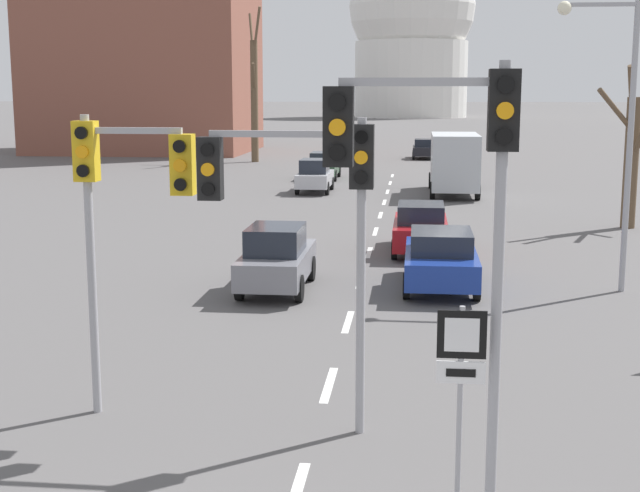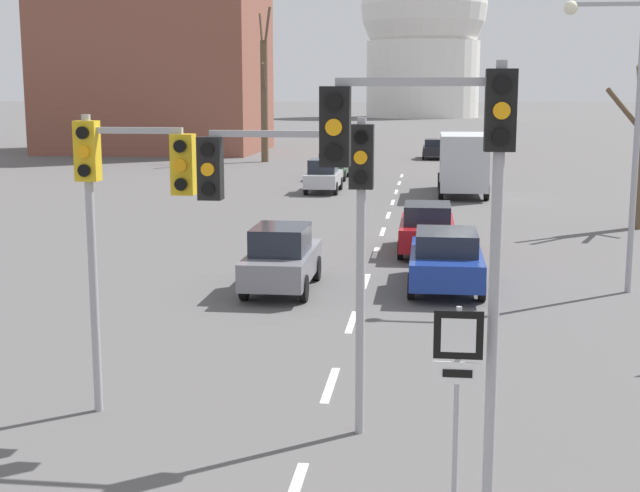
{
  "view_description": "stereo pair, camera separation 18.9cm",
  "coord_description": "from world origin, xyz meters",
  "px_view_note": "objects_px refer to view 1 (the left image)",
  "views": [
    {
      "loc": [
        1.53,
        -7.22,
        5.32
      ],
      "look_at": [
        0.04,
        6.38,
        2.91
      ],
      "focal_mm": 50.0,
      "sensor_mm": 36.0,
      "label": 1
    },
    {
      "loc": [
        1.71,
        -7.2,
        5.32
      ],
      "look_at": [
        0.04,
        6.38,
        2.91
      ],
      "focal_mm": 50.0,
      "sensor_mm": 36.0,
      "label": 2
    }
  ],
  "objects_px": {
    "route_sign_post": "(461,375)",
    "street_lamp_right": "(616,114)",
    "sedan_near_left": "(315,176)",
    "sedan_near_right": "(421,228)",
    "sedan_distant_centre": "(324,165)",
    "sedan_far_left": "(277,258)",
    "sedan_mid_centre": "(441,258)",
    "traffic_signal_centre_tall": "(308,195)",
    "traffic_signal_near_left": "(121,190)",
    "traffic_signal_near_right": "(446,176)",
    "delivery_truck": "(454,162)",
    "sedan_far_right": "(424,149)"
  },
  "relations": [
    {
      "from": "street_lamp_right",
      "to": "traffic_signal_centre_tall",
      "type": "bearing_deg",
      "value": -122.2
    },
    {
      "from": "traffic_signal_near_left",
      "to": "delivery_truck",
      "type": "distance_m",
      "value": 33.1
    },
    {
      "from": "sedan_far_left",
      "to": "route_sign_post",
      "type": "bearing_deg",
      "value": -71.19
    },
    {
      "from": "sedan_far_right",
      "to": "traffic_signal_centre_tall",
      "type": "bearing_deg",
      "value": -92.15
    },
    {
      "from": "sedan_near_left",
      "to": "sedan_far_right",
      "type": "bearing_deg",
      "value": 76.34
    },
    {
      "from": "traffic_signal_near_right",
      "to": "sedan_mid_centre",
      "type": "bearing_deg",
      "value": 88.52
    },
    {
      "from": "sedan_near_left",
      "to": "sedan_far_left",
      "type": "distance_m",
      "value": 23.31
    },
    {
      "from": "route_sign_post",
      "to": "sedan_near_right",
      "type": "xyz_separation_m",
      "value": [
        -0.43,
        18.62,
        -1.04
      ]
    },
    {
      "from": "traffic_signal_near_left",
      "to": "route_sign_post",
      "type": "relative_size",
      "value": 1.8
    },
    {
      "from": "traffic_signal_near_left",
      "to": "sedan_far_left",
      "type": "xyz_separation_m",
      "value": [
        1.01,
        9.4,
        -2.85
      ]
    },
    {
      "from": "street_lamp_right",
      "to": "delivery_truck",
      "type": "relative_size",
      "value": 1.05
    },
    {
      "from": "street_lamp_right",
      "to": "sedan_distant_centre",
      "type": "height_order",
      "value": "street_lamp_right"
    },
    {
      "from": "route_sign_post",
      "to": "street_lamp_right",
      "type": "xyz_separation_m",
      "value": [
        4.53,
        13.41,
        2.82
      ]
    },
    {
      "from": "traffic_signal_centre_tall",
      "to": "sedan_far_right",
      "type": "bearing_deg",
      "value": 87.85
    },
    {
      "from": "sedan_far_left",
      "to": "sedan_near_right",
      "type": "bearing_deg",
      "value": 57.78
    },
    {
      "from": "traffic_signal_centre_tall",
      "to": "sedan_near_left",
      "type": "bearing_deg",
      "value": 96.37
    },
    {
      "from": "route_sign_post",
      "to": "street_lamp_right",
      "type": "height_order",
      "value": "street_lamp_right"
    },
    {
      "from": "traffic_signal_near_left",
      "to": "sedan_mid_centre",
      "type": "relative_size",
      "value": 1.1
    },
    {
      "from": "sedan_far_left",
      "to": "traffic_signal_near_right",
      "type": "bearing_deg",
      "value": -71.93
    },
    {
      "from": "route_sign_post",
      "to": "sedan_far_right",
      "type": "distance_m",
      "value": 59.81
    },
    {
      "from": "sedan_far_right",
      "to": "sedan_far_left",
      "type": "bearing_deg",
      "value": -95.07
    },
    {
      "from": "traffic_signal_near_left",
      "to": "street_lamp_right",
      "type": "relative_size",
      "value": 0.65
    },
    {
      "from": "traffic_signal_near_right",
      "to": "sedan_near_left",
      "type": "distance_m",
      "value": 36.22
    },
    {
      "from": "street_lamp_right",
      "to": "sedan_distant_centre",
      "type": "xyz_separation_m",
      "value": [
        -10.7,
        29.42,
        -3.85
      ]
    },
    {
      "from": "route_sign_post",
      "to": "sedan_near_left",
      "type": "relative_size",
      "value": 0.68
    },
    {
      "from": "route_sign_post",
      "to": "traffic_signal_near_right",
      "type": "bearing_deg",
      "value": 144.14
    },
    {
      "from": "traffic_signal_centre_tall",
      "to": "sedan_near_right",
      "type": "height_order",
      "value": "traffic_signal_centre_tall"
    },
    {
      "from": "sedan_near_left",
      "to": "delivery_truck",
      "type": "distance_m",
      "value": 7.26
    },
    {
      "from": "sedan_near_left",
      "to": "sedan_near_right",
      "type": "xyz_separation_m",
      "value": [
        5.48,
        -17.15,
        -0.04
      ]
    },
    {
      "from": "sedan_distant_centre",
      "to": "sedan_near_right",
      "type": "bearing_deg",
      "value": -76.65
    },
    {
      "from": "traffic_signal_near_right",
      "to": "sedan_mid_centre",
      "type": "distance_m",
      "value": 13.53
    },
    {
      "from": "route_sign_post",
      "to": "sedan_far_right",
      "type": "relative_size",
      "value": 0.67
    },
    {
      "from": "sedan_mid_centre",
      "to": "sedan_distant_centre",
      "type": "height_order",
      "value": "sedan_distant_centre"
    },
    {
      "from": "sedan_far_left",
      "to": "sedan_distant_centre",
      "type": "relative_size",
      "value": 0.93
    },
    {
      "from": "traffic_signal_near_right",
      "to": "street_lamp_right",
      "type": "xyz_separation_m",
      "value": [
        4.76,
        13.24,
        0.39
      ]
    },
    {
      "from": "sedan_near_left",
      "to": "sedan_near_right",
      "type": "distance_m",
      "value": 18.01
    },
    {
      "from": "sedan_mid_centre",
      "to": "sedan_far_right",
      "type": "distance_m",
      "value": 46.56
    },
    {
      "from": "sedan_distant_centre",
      "to": "sedan_far_left",
      "type": "bearing_deg",
      "value": -86.41
    },
    {
      "from": "route_sign_post",
      "to": "sedan_mid_centre",
      "type": "distance_m",
      "value": 13.29
    },
    {
      "from": "street_lamp_right",
      "to": "delivery_truck",
      "type": "bearing_deg",
      "value": 98.33
    },
    {
      "from": "street_lamp_right",
      "to": "sedan_far_left",
      "type": "height_order",
      "value": "street_lamp_right"
    },
    {
      "from": "traffic_signal_near_right",
      "to": "sedan_near_right",
      "type": "height_order",
      "value": "traffic_signal_near_right"
    },
    {
      "from": "sedan_mid_centre",
      "to": "sedan_near_right",
      "type": "bearing_deg",
      "value": 95.63
    },
    {
      "from": "sedan_far_left",
      "to": "sedan_distant_centre",
      "type": "distance_m",
      "value": 30.37
    },
    {
      "from": "sedan_near_left",
      "to": "sedan_near_right",
      "type": "bearing_deg",
      "value": -72.27
    },
    {
      "from": "traffic_signal_near_left",
      "to": "sedan_near_right",
      "type": "height_order",
      "value": "traffic_signal_near_left"
    },
    {
      "from": "traffic_signal_centre_tall",
      "to": "traffic_signal_near_left",
      "type": "xyz_separation_m",
      "value": [
        -3.06,
        0.43,
        -0.01
      ]
    },
    {
      "from": "street_lamp_right",
      "to": "sedan_far_left",
      "type": "bearing_deg",
      "value": -174.26
    },
    {
      "from": "delivery_truck",
      "to": "street_lamp_right",
      "type": "bearing_deg",
      "value": -81.67
    },
    {
      "from": "sedan_near_right",
      "to": "sedan_far_left",
      "type": "relative_size",
      "value": 1.04
    }
  ]
}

